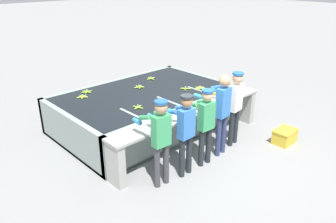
{
  "coord_description": "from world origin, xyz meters",
  "views": [
    {
      "loc": [
        -4.76,
        -4.05,
        3.59
      ],
      "look_at": [
        0.0,
        1.0,
        0.62
      ],
      "focal_mm": 35.0,
      "sensor_mm": 36.0,
      "label": 1
    }
  ],
  "objects": [
    {
      "name": "banana_bunch_floating_4",
      "position": [
        -1.3,
        2.53,
        0.9
      ],
      "size": [
        0.28,
        0.27,
        0.08
      ],
      "color": "#9EC642",
      "rests_on": "wash_tank"
    },
    {
      "name": "worker_1",
      "position": [
        -0.87,
        -0.37,
        0.97
      ],
      "size": [
        0.42,
        0.72,
        1.61
      ],
      "color": "#1E2328",
      "rests_on": "ground"
    },
    {
      "name": "banana_bunch_floating_2",
      "position": [
        0.87,
        1.29,
        0.9
      ],
      "size": [
        0.23,
        0.23,
        0.08
      ],
      "color": "#7FAD33",
      "rests_on": "wash_tank"
    },
    {
      "name": "work_ledge",
      "position": [
        0.0,
        0.23,
        0.62
      ],
      "size": [
        4.23,
        0.45,
        0.89
      ],
      "color": "#9E9E99",
      "rests_on": "ground"
    },
    {
      "name": "worker_4",
      "position": [
        0.78,
        -0.26,
        1.01
      ],
      "size": [
        0.46,
        0.74,
        1.67
      ],
      "color": "#1E2328",
      "rests_on": "ground"
    },
    {
      "name": "banana_bunch_floating_0",
      "position": [
        0.79,
        2.52,
        0.9
      ],
      "size": [
        0.28,
        0.28,
        0.08
      ],
      "color": "#93BC3D",
      "rests_on": "wash_tank"
    },
    {
      "name": "banana_bunch_floating_6",
      "position": [
        0.11,
        2.18,
        0.9
      ],
      "size": [
        0.28,
        0.27,
        0.08
      ],
      "color": "#8CB738",
      "rests_on": "wash_tank"
    },
    {
      "name": "banana_bunch_floating_1",
      "position": [
        1.17,
        1.06,
        0.9
      ],
      "size": [
        0.28,
        0.28,
        0.08
      ],
      "color": "#93BC3D",
      "rests_on": "wash_tank"
    },
    {
      "name": "crate",
      "position": [
        1.68,
        -1.07,
        0.16
      ],
      "size": [
        0.55,
        0.39,
        0.32
      ],
      "color": "gold",
      "rests_on": "ground"
    },
    {
      "name": "worker_2",
      "position": [
        -0.31,
        -0.37,
        0.95
      ],
      "size": [
        0.43,
        0.72,
        1.58
      ],
      "color": "#1E2328",
      "rests_on": "ground"
    },
    {
      "name": "worker_3",
      "position": [
        0.23,
        -0.34,
        1.06
      ],
      "size": [
        0.45,
        0.73,
        1.75
      ],
      "color": "navy",
      "rests_on": "ground"
    },
    {
      "name": "wash_tank",
      "position": [
        -0.0,
        1.8,
        0.44
      ],
      "size": [
        4.23,
        2.72,
        0.89
      ],
      "color": "gray",
      "rests_on": "ground"
    },
    {
      "name": "banana_bunch_floating_3",
      "position": [
        -0.76,
        1.14,
        0.9
      ],
      "size": [
        0.28,
        0.28,
        0.08
      ],
      "color": "#7FAD33",
      "rests_on": "wash_tank"
    },
    {
      "name": "knife_0",
      "position": [
        -0.01,
        0.24,
        0.89
      ],
      "size": [
        0.33,
        0.16,
        0.02
      ],
      "color": "silver",
      "rests_on": "work_ledge"
    },
    {
      "name": "worker_0",
      "position": [
        -1.41,
        -0.3,
        0.99
      ],
      "size": [
        0.44,
        0.73,
        1.64
      ],
      "color": "#38383D",
      "rests_on": "ground"
    },
    {
      "name": "banana_bunch_floating_5",
      "position": [
        -1.05,
        2.77,
        0.9
      ],
      "size": [
        0.28,
        0.28,
        0.08
      ],
      "color": "#7FAD33",
      "rests_on": "wash_tank"
    },
    {
      "name": "ground_plane",
      "position": [
        0.0,
        0.0,
        0.0
      ],
      "size": [
        80.0,
        80.0,
        0.0
      ],
      "primitive_type": "plane",
      "color": "gray",
      "rests_on": "ground"
    }
  ]
}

